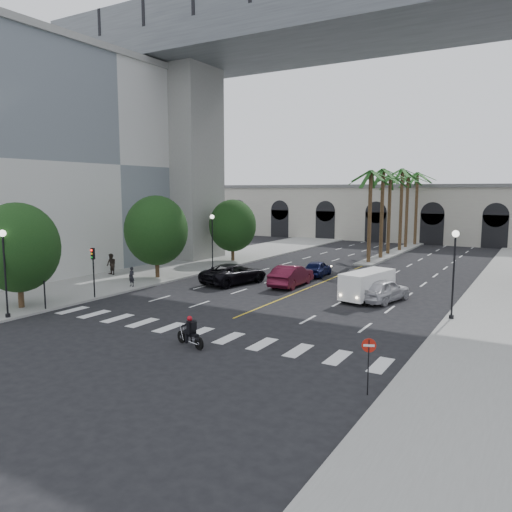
{
  "coord_description": "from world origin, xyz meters",
  "views": [
    {
      "loc": [
        15.92,
        -22.47,
        7.64
      ],
      "look_at": [
        -0.75,
        6.0,
        3.28
      ],
      "focal_mm": 35.0,
      "sensor_mm": 36.0,
      "label": 1
    }
  ],
  "objects_px": {
    "lamp_post_left_far": "(212,237)",
    "car_b": "(291,276)",
    "traffic_signal_near": "(43,272)",
    "motorcycle_rider": "(191,333)",
    "lamp_post_right": "(454,267)",
    "car_d": "(357,278)",
    "pedestrian_b": "(111,264)",
    "traffic_signal_far": "(93,264)",
    "pedestrian_a": "(132,277)",
    "do_not_enter_sign": "(369,354)",
    "car_a": "(384,290)",
    "car_e": "(317,268)",
    "car_c": "(234,274)",
    "cargo_van": "(367,284)",
    "lamp_post_left_near": "(5,266)"
  },
  "relations": [
    {
      "from": "cargo_van",
      "to": "motorcycle_rider",
      "type": "bearing_deg",
      "value": -94.21
    },
    {
      "from": "car_b",
      "to": "pedestrian_b",
      "type": "xyz_separation_m",
      "value": [
        -15.85,
        -4.01,
        0.24
      ]
    },
    {
      "from": "traffic_signal_near",
      "to": "pedestrian_a",
      "type": "relative_size",
      "value": 2.37
    },
    {
      "from": "traffic_signal_far",
      "to": "motorcycle_rider",
      "type": "distance_m",
      "value": 13.59
    },
    {
      "from": "car_c",
      "to": "cargo_van",
      "type": "bearing_deg",
      "value": -170.01
    },
    {
      "from": "lamp_post_right",
      "to": "car_a",
      "type": "height_order",
      "value": "lamp_post_right"
    },
    {
      "from": "car_b",
      "to": "traffic_signal_far",
      "type": "bearing_deg",
      "value": 46.97
    },
    {
      "from": "traffic_signal_near",
      "to": "do_not_enter_sign",
      "type": "distance_m",
      "value": 21.95
    },
    {
      "from": "lamp_post_right",
      "to": "car_a",
      "type": "xyz_separation_m",
      "value": [
        -4.93,
        3.08,
        -2.41
      ]
    },
    {
      "from": "traffic_signal_near",
      "to": "motorcycle_rider",
      "type": "height_order",
      "value": "traffic_signal_near"
    },
    {
      "from": "car_d",
      "to": "car_e",
      "type": "distance_m",
      "value": 5.8
    },
    {
      "from": "lamp_post_left_far",
      "to": "car_b",
      "type": "xyz_separation_m",
      "value": [
        9.9,
        -3.14,
        -2.36
      ]
    },
    {
      "from": "lamp_post_left_far",
      "to": "pedestrian_a",
      "type": "distance_m",
      "value": 10.47
    },
    {
      "from": "pedestrian_b",
      "to": "car_c",
      "type": "bearing_deg",
      "value": 24.65
    },
    {
      "from": "traffic_signal_near",
      "to": "car_e",
      "type": "bearing_deg",
      "value": 64.89
    },
    {
      "from": "car_a",
      "to": "traffic_signal_near",
      "type": "bearing_deg",
      "value": 50.59
    },
    {
      "from": "lamp_post_left_near",
      "to": "car_b",
      "type": "relative_size",
      "value": 1.03
    },
    {
      "from": "motorcycle_rider",
      "to": "lamp_post_right",
      "type": "bearing_deg",
      "value": 66.56
    },
    {
      "from": "lamp_post_right",
      "to": "traffic_signal_far",
      "type": "height_order",
      "value": "lamp_post_right"
    },
    {
      "from": "car_d",
      "to": "pedestrian_b",
      "type": "relative_size",
      "value": 2.7
    },
    {
      "from": "car_a",
      "to": "lamp_post_left_far",
      "type": "bearing_deg",
      "value": -2.19
    },
    {
      "from": "lamp_post_right",
      "to": "car_e",
      "type": "relative_size",
      "value": 1.29
    },
    {
      "from": "car_d",
      "to": "pedestrian_a",
      "type": "bearing_deg",
      "value": 8.66
    },
    {
      "from": "car_e",
      "to": "car_b",
      "type": "bearing_deg",
      "value": 86.01
    },
    {
      "from": "car_e",
      "to": "pedestrian_a",
      "type": "height_order",
      "value": "pedestrian_a"
    },
    {
      "from": "lamp_post_left_near",
      "to": "lamp_post_right",
      "type": "bearing_deg",
      "value": 29.69
    },
    {
      "from": "car_a",
      "to": "car_e",
      "type": "distance_m",
      "value": 10.78
    },
    {
      "from": "car_c",
      "to": "traffic_signal_far",
      "type": "bearing_deg",
      "value": 75.55
    },
    {
      "from": "traffic_signal_far",
      "to": "car_a",
      "type": "distance_m",
      "value": 20.26
    },
    {
      "from": "traffic_signal_near",
      "to": "car_a",
      "type": "relative_size",
      "value": 0.77
    },
    {
      "from": "traffic_signal_far",
      "to": "do_not_enter_sign",
      "type": "bearing_deg",
      "value": -16.42
    },
    {
      "from": "cargo_van",
      "to": "do_not_enter_sign",
      "type": "distance_m",
      "value": 16.6
    },
    {
      "from": "traffic_signal_near",
      "to": "do_not_enter_sign",
      "type": "relative_size",
      "value": 1.66
    },
    {
      "from": "traffic_signal_far",
      "to": "pedestrian_a",
      "type": "bearing_deg",
      "value": 98.18
    },
    {
      "from": "lamp_post_right",
      "to": "traffic_signal_far",
      "type": "xyz_separation_m",
      "value": [
        -22.7,
        -6.5,
        -0.71
      ]
    },
    {
      "from": "pedestrian_a",
      "to": "lamp_post_left_far",
      "type": "bearing_deg",
      "value": 88.99
    },
    {
      "from": "car_e",
      "to": "motorcycle_rider",
      "type": "bearing_deg",
      "value": 92.39
    },
    {
      "from": "lamp_post_left_far",
      "to": "car_e",
      "type": "height_order",
      "value": "lamp_post_left_far"
    },
    {
      "from": "lamp_post_left_near",
      "to": "car_b",
      "type": "bearing_deg",
      "value": 61.0
    },
    {
      "from": "car_a",
      "to": "pedestrian_b",
      "type": "height_order",
      "value": "pedestrian_b"
    },
    {
      "from": "car_d",
      "to": "car_c",
      "type": "bearing_deg",
      "value": -2.01
    },
    {
      "from": "lamp_post_left_near",
      "to": "car_d",
      "type": "distance_m",
      "value": 24.89
    },
    {
      "from": "lamp_post_right",
      "to": "car_b",
      "type": "height_order",
      "value": "lamp_post_right"
    },
    {
      "from": "lamp_post_left_near",
      "to": "traffic_signal_near",
      "type": "xyz_separation_m",
      "value": [
        0.1,
        2.5,
        -0.71
      ]
    },
    {
      "from": "motorcycle_rider",
      "to": "cargo_van",
      "type": "relative_size",
      "value": 0.41
    },
    {
      "from": "traffic_signal_near",
      "to": "cargo_van",
      "type": "relative_size",
      "value": 0.72
    },
    {
      "from": "pedestrian_b",
      "to": "lamp_post_left_far",
      "type": "bearing_deg",
      "value": 61.67
    },
    {
      "from": "cargo_van",
      "to": "pedestrian_a",
      "type": "height_order",
      "value": "cargo_van"
    },
    {
      "from": "traffic_signal_near",
      "to": "pedestrian_b",
      "type": "height_order",
      "value": "traffic_signal_near"
    },
    {
      "from": "pedestrian_b",
      "to": "do_not_enter_sign",
      "type": "distance_m",
      "value": 31.07
    }
  ]
}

